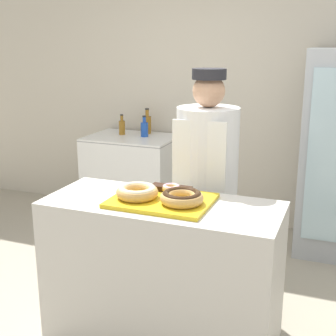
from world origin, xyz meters
TOP-DOWN VIEW (x-y plane):
  - wall_back at (0.00, 2.13)m, footprint 8.00×0.06m
  - display_counter at (0.00, 0.00)m, footprint 1.37×0.57m
  - serving_tray at (0.00, 0.00)m, footprint 0.57×0.44m
  - donut_light_glaze at (-0.14, -0.04)m, footprint 0.24×0.24m
  - donut_chocolate_glaze at (0.14, -0.04)m, footprint 0.24×0.24m
  - donut_mini_center at (0.00, 0.15)m, footprint 0.12×0.12m
  - brownie_back_left at (-0.08, 0.15)m, footprint 0.08×0.08m
  - brownie_back_right at (0.08, 0.15)m, footprint 0.08×0.08m
  - baker_person at (0.09, 0.58)m, footprint 0.42×0.42m
  - chest_freezer at (-1.03, 1.75)m, footprint 0.87×0.63m
  - bottle_amber at (-1.17, 1.81)m, footprint 0.06×0.06m
  - bottle_amber_b at (-0.95, 1.95)m, footprint 0.08×0.08m
  - bottle_blue at (-0.91, 1.79)m, footprint 0.07×0.07m

SIDE VIEW (x-z plane):
  - chest_freezer at x=-1.03m, z-range 0.00..0.88m
  - display_counter at x=0.00m, z-range 0.00..0.89m
  - baker_person at x=0.09m, z-range 0.03..1.65m
  - serving_tray at x=0.00m, z-range 0.89..0.91m
  - brownie_back_left at x=-0.08m, z-range 0.91..0.95m
  - brownie_back_right at x=0.08m, z-range 0.91..0.95m
  - donut_mini_center at x=0.00m, z-range 0.92..0.95m
  - donut_light_glaze at x=-0.14m, z-range 0.92..0.99m
  - donut_chocolate_glaze at x=0.14m, z-range 0.92..0.99m
  - bottle_amber at x=-1.17m, z-range 0.85..1.06m
  - bottle_blue at x=-0.91m, z-range 0.85..1.06m
  - bottle_amber_b at x=-0.95m, z-range 0.85..1.11m
  - wall_back at x=0.00m, z-range 0.00..2.70m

